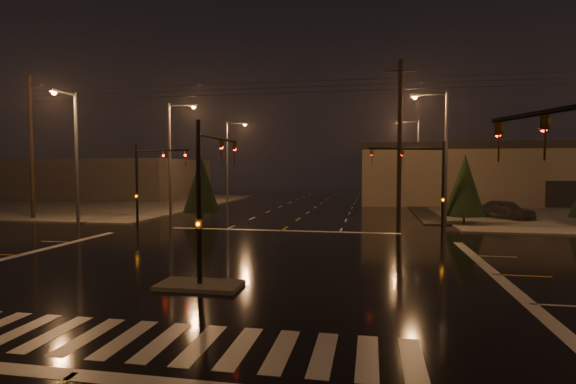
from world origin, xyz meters
name	(u,v)px	position (x,y,z in m)	size (l,w,h in m)	color
ground	(233,264)	(0.00, 0.00, 0.00)	(140.00, 140.00, 0.00)	black
sidewalk_nw	(73,203)	(-30.00, 30.00, 0.06)	(36.00, 36.00, 0.12)	#4A4842
median_island	(200,285)	(0.00, -4.00, 0.07)	(3.00, 1.60, 0.15)	#4A4842
crosswalk	(125,339)	(0.00, -9.00, 0.01)	(15.00, 2.60, 0.01)	beige
stop_bar_near	(73,375)	(0.00, -11.00, 0.01)	(16.00, 0.50, 0.01)	beige
stop_bar_far	(282,231)	(0.00, 11.00, 0.01)	(16.00, 0.50, 0.01)	beige
commercial_block	(95,178)	(-35.00, 42.00, 2.80)	(30.00, 18.00, 5.60)	#3B3634
signal_mast_median	(208,183)	(0.00, -3.07, 3.75)	(0.25, 4.59, 6.00)	black
signal_mast_ne	(427,176)	(9.50, 10.14, 3.79)	(4.84, 1.86, 6.00)	black
signal_mast_nw	(147,175)	(-9.50, 10.14, 3.79)	(4.84, 1.86, 6.00)	black
streetlight_1	(173,151)	(-11.18, 18.00, 5.80)	(2.77, 0.32, 10.00)	#38383A
streetlight_2	(229,156)	(-11.18, 34.00, 5.80)	(2.77, 0.32, 10.00)	#38383A
streetlight_3	(442,148)	(11.18, 16.00, 5.80)	(2.77, 0.32, 10.00)	#38383A
streetlight_4	(416,156)	(11.18, 36.00, 5.80)	(2.77, 0.32, 10.00)	#38383A
streetlight_5	(74,148)	(-16.00, 11.18, 5.80)	(0.32, 2.77, 10.00)	#38383A
utility_pole_0	(31,146)	(-22.00, 14.00, 6.13)	(2.20, 0.32, 12.00)	black
utility_pole_1	(400,143)	(8.00, 14.00, 6.13)	(2.20, 0.32, 12.00)	black
conifer_0	(465,185)	(13.00, 16.70, 3.04)	(2.99, 2.99, 5.37)	black
conifer_3	(201,184)	(-7.73, 15.84, 3.03)	(2.99, 2.99, 5.37)	black
car_parked	(505,210)	(17.10, 21.08, 0.83)	(1.97, 4.89, 1.67)	black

